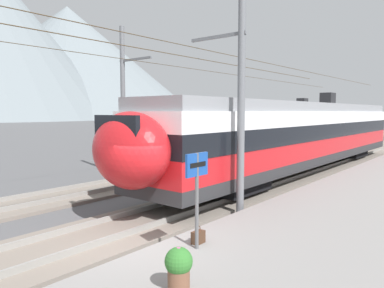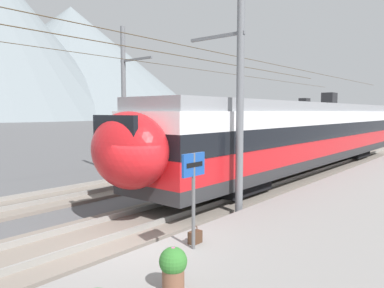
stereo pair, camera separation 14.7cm
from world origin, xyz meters
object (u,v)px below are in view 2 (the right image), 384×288
Objects in this scene: potted_plant_by_shelter at (173,266)px; platform_sign at (193,179)px; train_far_track at (283,127)px; catenary_mast_mid at (236,101)px; catenary_mast_far_side at (126,99)px; handbag_near_sign at (195,237)px; train_near_platform at (300,134)px.

platform_sign is at bearing 29.82° from potted_plant_by_shelter.
catenary_mast_mid is at bearing -158.50° from train_far_track.
catenary_mast_mid reaches higher than train_far_track.
catenary_mast_far_side reaches higher than handbag_near_sign.
handbag_near_sign is at bearing -166.62° from train_near_platform.
train_far_track is at bearing 21.16° from handbag_near_sign.
catenary_mast_mid is at bearing -106.58° from catenary_mast_far_side.
catenary_mast_mid is 4.45m from platform_sign.
platform_sign reaches higher than potted_plant_by_shelter.
potted_plant_by_shelter is at bearing -164.10° from train_near_platform.
catenary_mast_mid is at bearing 23.56° from potted_plant_by_shelter.
train_near_platform is 0.55× the size of catenary_mast_mid.
train_near_platform is 0.55× the size of catenary_mast_far_side.
train_far_track is 0.53× the size of catenary_mast_far_side.
train_far_track is 0.53× the size of catenary_mast_mid.
catenary_mast_far_side reaches higher than platform_sign.
platform_sign is 2.23m from potted_plant_by_shelter.
catenary_mast_far_side reaches higher than catenary_mast_mid.
train_far_track reaches higher than platform_sign.
train_near_platform and train_far_track have the same top height.
train_far_track is at bearing -7.30° from catenary_mast_far_side.
train_near_platform is 11.91× the size of platform_sign.
platform_sign is 5.12× the size of handbag_near_sign.
catenary_mast_mid is at bearing 20.60° from platform_sign.
train_near_platform is 12.84m from handbag_near_sign.
handbag_near_sign is 0.55× the size of potted_plant_by_shelter.
platform_sign is (-12.66, -3.12, -0.28)m from train_near_platform.
platform_sign is (-6.32, -9.86, -2.12)m from catenary_mast_far_side.
platform_sign is at bearing -159.40° from catenary_mast_mid.
catenary_mast_far_side is 21.83× the size of platform_sign.
train_far_track is 22.08m from platform_sign.
handbag_near_sign is at bearing -160.47° from catenary_mast_mid.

